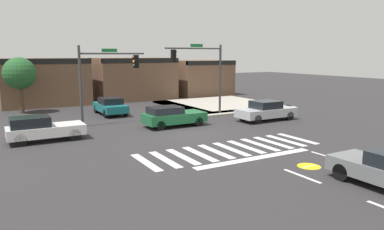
{
  "coord_description": "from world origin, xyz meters",
  "views": [
    {
      "loc": [
        -11.1,
        -19.78,
        4.98
      ],
      "look_at": [
        0.47,
        0.52,
        1.07
      ],
      "focal_mm": 34.07,
      "sensor_mm": 36.0,
      "label": 1
    }
  ],
  "objects": [
    {
      "name": "ground_plane",
      "position": [
        0.0,
        0.0,
        0.0
      ],
      "size": [
        120.0,
        120.0,
        0.0
      ],
      "primitive_type": "plane",
      "color": "#302D30"
    },
    {
      "name": "crosswalk_near",
      "position": [
        -0.0,
        -4.5,
        0.0
      ],
      "size": [
        10.14,
        3.1,
        0.01
      ],
      "color": "silver",
      "rests_on": "ground_plane"
    },
    {
      "name": "lane_markings",
      "position": [
        1.11,
        -12.02,
        0.0
      ],
      "size": [
        6.8,
        20.25,
        0.01
      ],
      "color": "white",
      "rests_on": "ground_plane"
    },
    {
      "name": "bike_detector_marking",
      "position": [
        1.27,
        -8.71,
        0.0
      ],
      "size": [
        1.05,
        1.05,
        0.01
      ],
      "color": "yellow",
      "rests_on": "ground_plane"
    },
    {
      "name": "curb_corner_northeast",
      "position": [
        8.49,
        9.42,
        0.07
      ],
      "size": [
        10.0,
        10.6,
        0.15
      ],
      "color": "#B2AA9E",
      "rests_on": "ground_plane"
    },
    {
      "name": "storefront_row",
      "position": [
        2.77,
        18.75,
        2.26
      ],
      "size": [
        25.35,
        5.92,
        4.59
      ],
      "color": "brown",
      "rests_on": "ground_plane"
    },
    {
      "name": "traffic_signal_northwest",
      "position": [
        -3.59,
        5.65,
        3.79
      ],
      "size": [
        4.78,
        0.32,
        5.57
      ],
      "color": "#383A3D",
      "rests_on": "ground_plane"
    },
    {
      "name": "traffic_signal_northeast",
      "position": [
        3.86,
        5.1,
        4.04
      ],
      "size": [
        5.07,
        0.32,
        5.77
      ],
      "rotation": [
        0.0,
        0.0,
        3.14
      ],
      "color": "#383A3D",
      "rests_on": "ground_plane"
    },
    {
      "name": "car_green",
      "position": [
        0.04,
        2.53,
        0.74
      ],
      "size": [
        4.28,
        1.9,
        1.43
      ],
      "color": "#1E6638",
      "rests_on": "ground_plane"
    },
    {
      "name": "car_teal",
      "position": [
        -2.18,
        9.58,
        0.74
      ],
      "size": [
        1.84,
        4.18,
        1.44
      ],
      "rotation": [
        0.0,
        0.0,
        -1.57
      ],
      "color": "#196B70",
      "rests_on": "ground_plane"
    },
    {
      "name": "car_white",
      "position": [
        -8.46,
        2.33,
        0.75
      ],
      "size": [
        4.23,
        1.73,
        1.48
      ],
      "color": "white",
      "rests_on": "ground_plane"
    },
    {
      "name": "car_silver",
      "position": [
        7.3,
        1.13,
        0.75
      ],
      "size": [
        4.64,
        1.95,
        1.5
      ],
      "color": "#B7BABF",
      "rests_on": "ground_plane"
    },
    {
      "name": "roadside_tree",
      "position": [
        -8.5,
        14.0,
        3.36
      ],
      "size": [
        2.68,
        2.68,
        4.74
      ],
      "color": "#4C3823",
      "rests_on": "ground_plane"
    }
  ]
}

